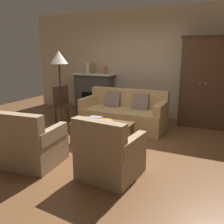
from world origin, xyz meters
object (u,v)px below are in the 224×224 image
at_px(armchair_near_right, 109,155).
at_px(side_chair_wooden, 64,102).
at_px(armoire, 204,82).
at_px(mantel_vase_bronze, 93,68).
at_px(mantel_vase_terracotta, 105,70).
at_px(floor_lamp, 59,62).
at_px(armchair_near_left, 32,146).
at_px(dog, 0,135).
at_px(couch, 124,114).
at_px(fruit_bowl, 105,122).
at_px(fireplace, 94,93).
at_px(mantel_vase_cream, 88,68).
at_px(book_stack, 96,119).
at_px(coffee_table, 102,125).

distance_m(armchair_near_right, side_chair_wooden, 2.95).
relative_size(armoire, mantel_vase_bronze, 7.53).
relative_size(mantel_vase_terracotta, floor_lamp, 0.12).
xyz_separation_m(armchair_near_left, dog, (-1.03, 0.28, -0.07)).
distance_m(couch, dog, 2.63).
bearing_deg(armchair_near_left, fruit_bowl, 63.36).
relative_size(fireplace, armoire, 0.61).
xyz_separation_m(mantel_vase_cream, floor_lamp, (0.46, -1.90, 0.24)).
bearing_deg(fireplace, armoire, -1.51).
bearing_deg(armchair_near_left, floor_lamp, 110.38).
bearing_deg(fireplace, mantel_vase_terracotta, -2.70).
relative_size(book_stack, armchair_near_left, 0.30).
bearing_deg(dog, book_stack, 36.56).
xyz_separation_m(book_stack, mantel_vase_terracotta, (-0.83, 2.06, 0.76)).
bearing_deg(armchair_near_right, fruit_bowl, 119.97).
bearing_deg(armchair_near_right, dog, 177.30).
bearing_deg(mantel_vase_bronze, dog, -93.64).
xyz_separation_m(fruit_bowl, mantel_vase_bronze, (-1.45, 2.16, 0.81)).
xyz_separation_m(coffee_table, fruit_bowl, (0.06, -0.03, 0.08)).
relative_size(book_stack, armchair_near_right, 0.30).
height_order(fireplace, coffee_table, fireplace).
xyz_separation_m(armoire, mantel_vase_bronze, (-2.95, 0.06, 0.22)).
bearing_deg(book_stack, coffee_table, -21.95).
distance_m(couch, mantel_vase_bronze, 1.91).
xyz_separation_m(couch, mantel_vase_cream, (-1.53, 0.97, 0.95)).
xyz_separation_m(armoire, mantel_vase_terracotta, (-2.57, 0.06, 0.19)).
distance_m(fruit_bowl, book_stack, 0.26).
height_order(coffee_table, mantel_vase_terracotta, mantel_vase_terracotta).
distance_m(mantel_vase_cream, side_chair_wooden, 1.46).
bearing_deg(armoire, fireplace, 178.49).
xyz_separation_m(fireplace, armoire, (2.95, -0.08, 0.46)).
xyz_separation_m(mantel_vase_cream, mantel_vase_bronze, (0.18, 0.00, -0.01)).
height_order(fruit_bowl, mantel_vase_bronze, mantel_vase_bronze).
bearing_deg(couch, mantel_vase_terracotta, 134.86).
bearing_deg(coffee_table, mantel_vase_bronze, 123.09).
height_order(book_stack, dog, book_stack).
bearing_deg(armchair_near_left, mantel_vase_bronze, 103.82).
xyz_separation_m(couch, fruit_bowl, (0.10, -1.18, 0.13)).
bearing_deg(book_stack, side_chair_wooden, 148.89).
height_order(couch, mantel_vase_terracotta, mantel_vase_terracotta).
distance_m(coffee_table, armchair_near_left, 1.38).
bearing_deg(floor_lamp, fireplace, 98.31).
relative_size(couch, book_stack, 7.36).
bearing_deg(fireplace, fruit_bowl, -56.30).
bearing_deg(floor_lamp, mantel_vase_cream, 103.62).
xyz_separation_m(book_stack, dog, (-1.41, -1.05, -0.21)).
xyz_separation_m(couch, dog, (-1.55, -2.13, -0.07)).
distance_m(mantel_vase_bronze, floor_lamp, 1.93).
bearing_deg(mantel_vase_bronze, couch, -35.83).
bearing_deg(mantel_vase_terracotta, fireplace, 177.30).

